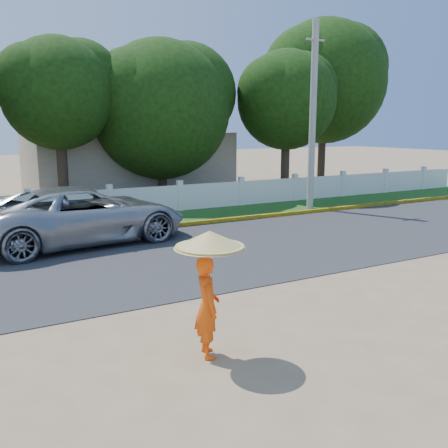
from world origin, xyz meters
name	(u,v)px	position (x,y,z in m)	size (l,w,h in m)	color
ground	(272,304)	(0.00, 0.00, 0.00)	(120.00, 120.00, 0.00)	#9E8460
road	(180,254)	(0.00, 4.50, 0.01)	(60.00, 7.00, 0.02)	#38383A
grass_verge	(122,223)	(0.00, 9.75, 0.01)	(60.00, 3.50, 0.03)	#2D601E
curb	(137,229)	(0.00, 8.05, 0.08)	(40.00, 0.18, 0.16)	yellow
fence	(110,203)	(0.00, 11.20, 0.55)	(40.00, 0.10, 1.10)	silver
building_near	(127,163)	(3.00, 18.00, 1.60)	(10.00, 6.00, 3.20)	#B7AD99
utility_pole	(313,117)	(8.12, 8.94, 3.89)	(0.28, 0.28, 7.77)	#969693
vehicle	(83,215)	(-1.98, 7.20, 0.87)	(2.89, 6.28, 1.74)	#9DA0A5
monk_with_parasol	(208,275)	(-2.16, -1.40, 1.29)	(1.09, 1.09, 1.98)	#FF530D
tree_row	(106,92)	(0.98, 14.37, 4.99)	(34.15, 8.14, 9.52)	#473828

